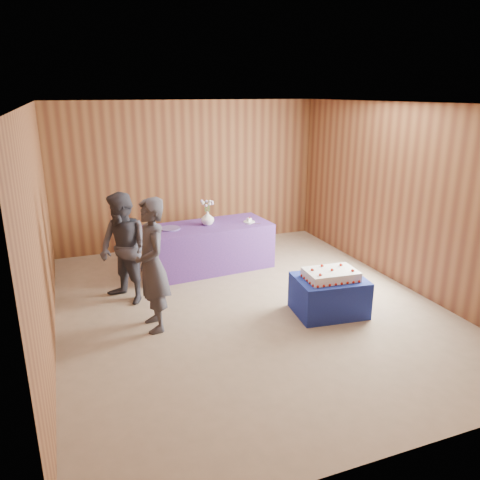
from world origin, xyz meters
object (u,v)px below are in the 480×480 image
sheet_cake (331,275)px  vase (207,218)px  cake_table (329,295)px  guest_right (124,249)px  serving_table (209,247)px  guest_left (152,265)px

sheet_cake → vase: vase is taller
cake_table → guest_right: size_ratio=0.58×
serving_table → vase: vase is taller
cake_table → vase: bearing=120.9°
guest_right → vase: bearing=89.1°
serving_table → vase: size_ratio=8.88×
vase → cake_table: bearing=-65.4°
vase → guest_right: size_ratio=0.14×
cake_table → vase: size_ratio=4.00×
serving_table → guest_left: 2.22m
cake_table → guest_left: 2.36m
sheet_cake → guest_left: 2.30m
sheet_cake → cake_table: bearing=72.7°
serving_table → vase: (-0.02, 0.02, 0.49)m
sheet_cake → guest_right: 2.82m
cake_table → guest_left: size_ratio=0.54×
cake_table → sheet_cake: 0.31m
sheet_cake → vase: (-0.99, 2.22, 0.30)m
cake_table → serving_table: 2.39m
cake_table → vase: (-1.00, 2.19, 0.61)m
cake_table → guest_left: bearing=176.0°
cake_table → guest_right: (-2.47, 1.33, 0.53)m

